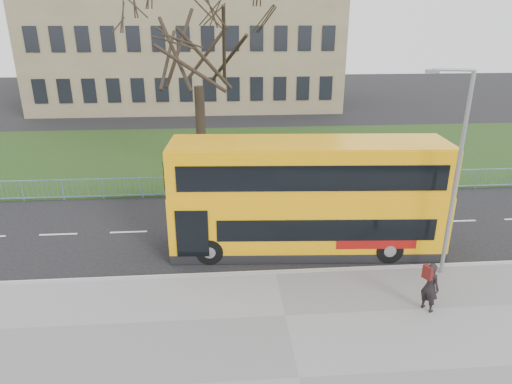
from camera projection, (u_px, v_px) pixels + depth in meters
The scene contains 10 objects.
ground at pixel (271, 255), 18.05m from camera, with size 120.00×120.00×0.00m, color black.
pavement at pixel (299, 379), 11.75m from camera, with size 80.00×10.50×0.12m, color slate.
kerb at pixel (276, 273), 16.59m from camera, with size 80.00×0.20×0.14m, color gray.
grass_verge at pixel (249, 153), 31.35m from camera, with size 80.00×15.40×0.08m, color #1E3714.
guard_railing at pixel (258, 185), 24.00m from camera, with size 40.00×0.12×1.10m, color #6595B4, non-canonical shape.
bare_tree at pixel (198, 68), 24.92m from camera, with size 8.56×8.56×12.23m, color black, non-canonical shape.
civic_building at pixel (188, 36), 47.76m from camera, with size 30.00×15.00×14.00m, color #78674C.
yellow_bus at pixel (307, 194), 17.67m from camera, with size 10.67×3.15×4.41m.
pedestrian at pixel (430, 287), 14.18m from camera, with size 0.60×0.40×1.65m, color black.
street_lamp at pixel (455, 169), 15.18m from camera, with size 1.52×0.39×7.19m.
Camera 1 is at (-1.82, -15.87, 8.79)m, focal length 32.00 mm.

